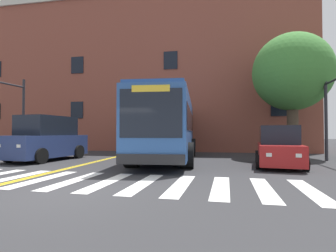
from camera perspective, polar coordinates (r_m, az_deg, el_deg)
name	(u,v)px	position (r m, az deg, el deg)	size (l,w,h in m)	color
ground_plane	(66,192)	(7.30, -21.28, -13.17)	(120.00, 120.00, 0.00)	#303033
crosswalk	(74,180)	(8.84, -19.72, -11.07)	(14.03, 3.67, 0.01)	white
lane_line_yellow_inner	(143,150)	(22.46, -5.49, -5.24)	(0.12, 36.00, 0.01)	gold
lane_line_yellow_outer	(145,150)	(22.41, -5.09, -5.25)	(0.12, 36.00, 0.01)	gold
city_bus	(168,126)	(14.36, 0.01, -0.07)	(3.45, 10.72, 3.43)	#2D5699
car_navy_near_lane	(47,140)	(15.61, -24.87, -2.69)	(2.64, 4.83, 2.38)	navy
car_red_far_lane	(278,148)	(12.65, 22.91, -4.37)	(2.34, 4.29, 1.80)	#AD1E1E
car_black_behind_bus	(189,138)	(24.19, 4.62, -2.51)	(2.65, 4.96, 2.19)	black
street_tree_curbside_large	(292,73)	(17.85, 25.39, 10.42)	(6.11, 6.10, 7.50)	#4C3D2D
building_facade	(138,79)	(26.15, -6.50, 10.23)	(29.91, 8.87, 13.54)	brown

